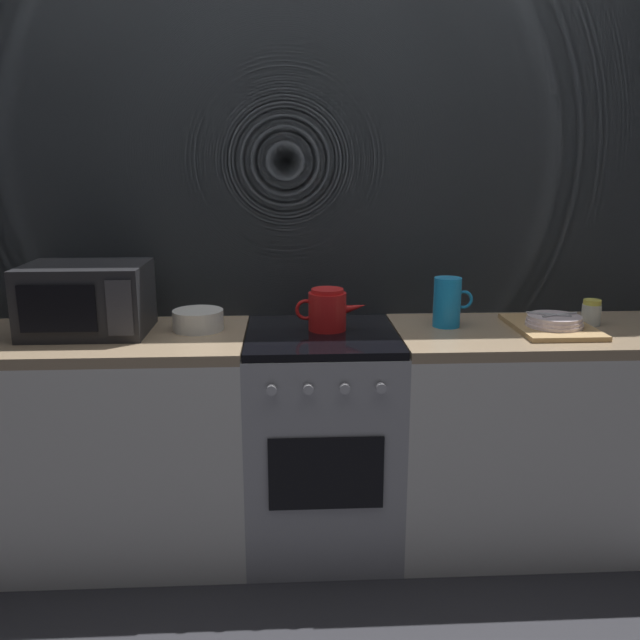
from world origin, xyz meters
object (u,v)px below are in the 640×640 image
(microwave, at_px, (87,299))
(spice_jar, at_px, (591,313))
(mixing_bowl, at_px, (198,320))
(kettle, at_px, (328,310))
(pitcher, at_px, (447,302))
(stove_unit, at_px, (322,439))
(dish_pile, at_px, (553,324))

(microwave, distance_m, spice_jar, 2.02)
(microwave, height_order, mixing_bowl, microwave)
(mixing_bowl, distance_m, spice_jar, 1.59)
(kettle, bearing_deg, mixing_bowl, 176.97)
(pitcher, xyz_separation_m, spice_jar, (0.60, -0.01, -0.05))
(pitcher, height_order, spice_jar, pitcher)
(pitcher, bearing_deg, stove_unit, -172.04)
(mixing_bowl, relative_size, dish_pile, 0.50)
(microwave, height_order, dish_pile, microwave)
(pitcher, bearing_deg, microwave, -178.90)
(stove_unit, distance_m, mixing_bowl, 0.69)
(stove_unit, distance_m, kettle, 0.53)
(kettle, height_order, spice_jar, kettle)
(kettle, bearing_deg, pitcher, 3.54)
(stove_unit, xyz_separation_m, kettle, (0.03, 0.04, 0.53))
(stove_unit, bearing_deg, microwave, 177.20)
(spice_jar, bearing_deg, microwave, -179.39)
(kettle, relative_size, pitcher, 1.42)
(microwave, bearing_deg, pitcher, 1.10)
(stove_unit, height_order, microwave, microwave)
(kettle, xyz_separation_m, pitcher, (0.49, 0.03, 0.02))
(kettle, relative_size, dish_pile, 0.71)
(microwave, bearing_deg, dish_pile, -1.78)
(stove_unit, bearing_deg, spice_jar, 3.39)
(kettle, height_order, pitcher, pitcher)
(mixing_bowl, bearing_deg, kettle, -3.03)
(microwave, bearing_deg, spice_jar, 0.61)
(mixing_bowl, distance_m, pitcher, 1.00)
(stove_unit, distance_m, pitcher, 0.76)
(stove_unit, height_order, spice_jar, spice_jar)
(kettle, distance_m, mixing_bowl, 0.52)
(microwave, relative_size, pitcher, 2.30)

